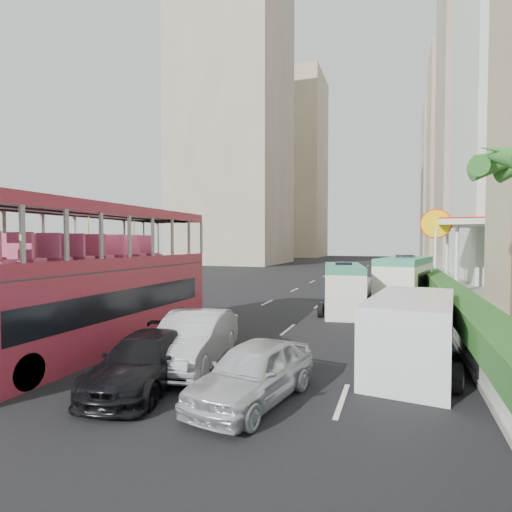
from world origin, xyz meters
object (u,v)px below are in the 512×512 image
at_px(minibus_near, 343,288).
at_px(shell_station, 480,255).
at_px(double_decker_bus, 100,277).
at_px(panel_van_near, 412,333).
at_px(car_silver_lane_b, 253,401).
at_px(panel_van_far, 396,281).
at_px(van_asset, 353,295).
at_px(car_black, 144,386).
at_px(minibus_far, 405,282).
at_px(car_silver_lane_a, 194,365).

height_order(minibus_near, shell_station, shell_station).
bearing_deg(double_decker_bus, panel_van_near, 6.24).
bearing_deg(double_decker_bus, car_silver_lane_b, -21.77).
height_order(double_decker_bus, panel_van_near, double_decker_bus).
bearing_deg(car_silver_lane_b, panel_van_far, 92.48).
bearing_deg(van_asset, double_decker_bus, -108.53).
bearing_deg(van_asset, car_black, -95.69).
bearing_deg(shell_station, minibus_far, -120.43).
bearing_deg(panel_van_near, van_asset, 108.81).
bearing_deg(panel_van_far, car_black, -97.79).
bearing_deg(double_decker_bus, van_asset, 67.83).
relative_size(panel_van_far, shell_station, 0.59).
distance_m(van_asset, minibus_far, 5.29).
bearing_deg(double_decker_bus, minibus_near, 54.72).
height_order(panel_van_near, panel_van_far, panel_van_near).
xyz_separation_m(car_silver_lane_b, panel_van_far, (3.12, 22.04, 0.95)).
bearing_deg(panel_van_far, minibus_far, -77.23).
bearing_deg(minibus_near, car_silver_lane_b, -101.54).
relative_size(minibus_far, panel_van_far, 1.37).
relative_size(car_silver_lane_b, panel_van_far, 0.88).
xyz_separation_m(car_silver_lane_b, car_black, (-3.05, -0.01, 0.00)).
relative_size(double_decker_bus, car_silver_lane_a, 2.25).
xyz_separation_m(minibus_near, minibus_far, (3.17, 3.26, 0.16)).
relative_size(double_decker_bus, panel_van_near, 2.03).
height_order(minibus_far, shell_station, shell_station).
distance_m(van_asset, panel_van_far, 3.61).
bearing_deg(car_silver_lane_b, shell_station, 80.91).
xyz_separation_m(double_decker_bus, panel_van_far, (9.94, 19.31, -1.58)).
bearing_deg(car_black, car_silver_lane_a, 68.37).
distance_m(minibus_far, panel_van_near, 12.40).
distance_m(car_black, van_asset, 20.35).
relative_size(minibus_near, shell_station, 0.72).
distance_m(panel_van_far, shell_station, 7.32).
height_order(van_asset, shell_station, shell_station).
distance_m(van_asset, minibus_near, 7.18).
xyz_separation_m(car_black, shell_station, (12.23, 25.73, 2.75)).
bearing_deg(panel_van_far, van_asset, -137.76).
relative_size(car_silver_lane_a, panel_van_far, 1.03).
bearing_deg(van_asset, shell_station, 35.98).
xyz_separation_m(car_silver_lane_b, van_asset, (0.25, 20.07, 0.00)).
height_order(double_decker_bus, minibus_near, double_decker_bus).
xyz_separation_m(car_black, van_asset, (3.30, 20.08, 0.00)).
xyz_separation_m(car_silver_lane_b, minibus_far, (3.62, 16.26, 1.44)).
bearing_deg(van_asset, car_silver_lane_a, -95.55).
height_order(double_decker_bus, shell_station, shell_station).
distance_m(minibus_near, panel_van_far, 9.43).
relative_size(car_black, minibus_far, 0.70).
bearing_deg(shell_station, car_silver_lane_a, -116.56).
height_order(double_decker_bus, minibus_far, double_decker_bus).
xyz_separation_m(panel_van_far, shell_station, (6.06, 3.69, 1.80)).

